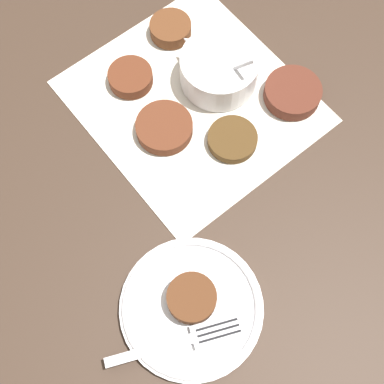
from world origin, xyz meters
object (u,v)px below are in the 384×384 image
sauce_bowl (219,70)px  fritter_on_plate (192,298)px  serving_plate (191,308)px  fork (191,339)px

sauce_bowl → fritter_on_plate: (-0.18, 0.28, 0.00)m
serving_plate → fork: (-0.02, 0.03, 0.01)m
sauce_bowl → serving_plate: 0.34m
sauce_bowl → fork: size_ratio=0.81×
sauce_bowl → fritter_on_plate: 0.33m
sauce_bowl → fork: bearing=123.5°
sauce_bowl → fork: 0.38m
fritter_on_plate → fork: fritter_on_plate is taller
sauce_bowl → serving_plate: sauce_bowl is taller
fritter_on_plate → fork: size_ratio=0.40×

